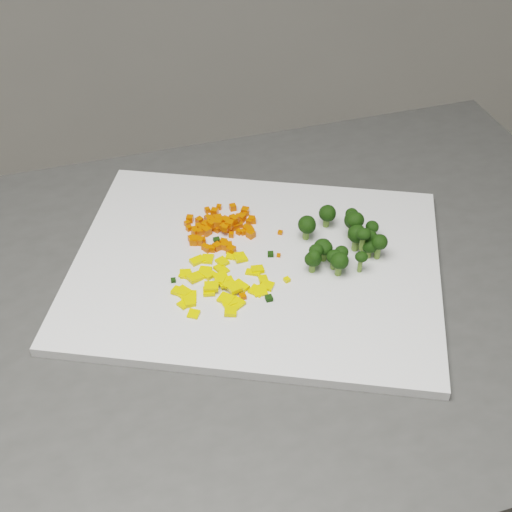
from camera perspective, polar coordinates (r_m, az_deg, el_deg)
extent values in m
cube|color=#40403D|center=(1.22, 0.29, -18.17)|extent=(1.04, 0.77, 0.90)
cube|color=white|center=(0.89, 0.00, -0.78)|extent=(0.54, 0.48, 0.01)
cube|color=#E34602|center=(0.91, -5.04, 1.17)|extent=(0.01, 0.01, 0.01)
cube|color=#E34602|center=(0.93, -2.99, 2.77)|extent=(0.01, 0.01, 0.01)
cube|color=#E34602|center=(0.93, -2.74, 2.48)|extent=(0.01, 0.01, 0.01)
cube|color=#E34602|center=(0.93, -3.68, 2.25)|extent=(0.01, 0.01, 0.01)
cube|color=#E34602|center=(0.93, -1.72, 2.37)|extent=(0.01, 0.01, 0.01)
cube|color=#E34602|center=(0.96, -3.34, 3.56)|extent=(0.01, 0.01, 0.01)
cube|color=#E34602|center=(0.94, -3.75, 2.95)|extent=(0.01, 0.01, 0.01)
cube|color=#E34602|center=(0.90, -3.14, 0.75)|extent=(0.01, 0.01, 0.01)
cube|color=#E34602|center=(0.91, -4.29, 1.26)|extent=(0.01, 0.01, 0.01)
cube|color=#E34602|center=(0.93, -2.44, 2.82)|extent=(0.01, 0.01, 0.01)
cube|color=#E34602|center=(0.92, -2.84, 2.46)|extent=(0.01, 0.01, 0.01)
cube|color=#E34602|center=(0.93, -4.90, 1.94)|extent=(0.01, 0.01, 0.01)
cube|color=#E34602|center=(0.92, -1.02, 1.93)|extent=(0.01, 0.01, 0.01)
cube|color=#E34602|center=(0.94, -1.87, 3.04)|extent=(0.01, 0.01, 0.01)
cube|color=#E34602|center=(0.94, -0.54, 2.76)|extent=(0.01, 0.01, 0.01)
cube|color=#E34602|center=(0.89, -2.01, 0.47)|extent=(0.01, 0.01, 0.01)
cube|color=#E34602|center=(0.93, -4.94, 2.11)|extent=(0.01, 0.01, 0.01)
cube|color=#E34602|center=(0.96, -1.87, 3.92)|extent=(0.01, 0.01, 0.01)
cube|color=#E34602|center=(0.92, -0.69, 2.13)|extent=(0.01, 0.01, 0.01)
cube|color=#E34602|center=(0.93, -4.41, 2.25)|extent=(0.01, 0.01, 0.01)
cube|color=#E34602|center=(0.93, -5.40, 2.23)|extent=(0.01, 0.01, 0.01)
cube|color=#E34602|center=(0.92, -1.36, 1.94)|extent=(0.01, 0.01, 0.01)
cube|color=#E34602|center=(0.92, -0.42, 1.75)|extent=(0.01, 0.01, 0.01)
cube|color=#E34602|center=(0.93, -4.10, 2.13)|extent=(0.01, 0.01, 0.01)
cube|color=#E34602|center=(0.93, -2.06, 2.23)|extent=(0.01, 0.01, 0.01)
cube|color=#E34602|center=(0.93, -4.28, 2.25)|extent=(0.01, 0.01, 0.01)
cube|color=#E34602|center=(0.92, -2.12, 2.56)|extent=(0.01, 0.01, 0.01)
cube|color=#E34602|center=(0.94, -1.17, 2.86)|extent=(0.01, 0.01, 0.01)
cube|color=#E34602|center=(0.90, -2.55, 0.82)|extent=(0.01, 0.01, 0.01)
cube|color=#E34602|center=(0.91, -2.62, 1.10)|extent=(0.01, 0.01, 0.01)
cube|color=#E34602|center=(0.94, -1.37, 3.00)|extent=(0.01, 0.01, 0.01)
cube|color=#E34602|center=(0.90, -2.21, 0.81)|extent=(0.01, 0.01, 0.01)
cube|color=#E34602|center=(0.97, -2.98, 3.93)|extent=(0.01, 0.01, 0.01)
cube|color=#E34602|center=(0.90, -3.90, 0.59)|extent=(0.01, 0.01, 0.01)
cube|color=#E34602|center=(0.90, -3.52, 0.59)|extent=(0.01, 0.01, 0.01)
cube|color=#E34602|center=(0.92, -3.06, 2.63)|extent=(0.01, 0.01, 0.01)
cube|color=#E34602|center=(0.94, -5.52, 2.59)|extent=(0.01, 0.01, 0.01)
cube|color=#E34602|center=(0.92, -1.98, 1.71)|extent=(0.01, 0.01, 0.01)
cube|color=#E34602|center=(0.93, -3.12, 2.21)|extent=(0.01, 0.01, 0.01)
cube|color=#E34602|center=(0.93, -2.28, 2.24)|extent=(0.01, 0.01, 0.01)
cube|color=#E34602|center=(0.94, -3.16, 3.02)|extent=(0.01, 0.01, 0.01)
cube|color=#E34602|center=(0.93, -2.67, 2.92)|extent=(0.01, 0.01, 0.01)
cube|color=#E34602|center=(0.96, -0.88, 3.62)|extent=(0.01, 0.01, 0.01)
cube|color=#E34602|center=(0.94, -1.17, 3.08)|extent=(0.01, 0.01, 0.01)
cube|color=#E34602|center=(0.93, -1.71, 2.95)|extent=(0.01, 0.01, 0.01)
cube|color=#E34602|center=(0.90, -4.12, 0.73)|extent=(0.01, 0.01, 0.01)
cube|color=#E34602|center=(0.92, -2.49, 2.23)|extent=(0.01, 0.01, 0.01)
cube|color=#E34602|center=(0.93, -4.66, 2.37)|extent=(0.01, 0.01, 0.01)
cube|color=#E34602|center=(0.93, -3.43, 2.81)|extent=(0.01, 0.01, 0.01)
cube|color=#E34602|center=(0.95, -1.42, 3.19)|extent=(0.01, 0.01, 0.01)
cube|color=#E34602|center=(0.91, -4.80, 1.16)|extent=(0.01, 0.01, 0.01)
cube|color=#E34602|center=(0.95, -0.83, 3.41)|extent=(0.01, 0.01, 0.01)
cube|color=#E34602|center=(0.94, -3.59, 2.94)|extent=(0.01, 0.01, 0.01)
cube|color=#E34602|center=(0.91, -4.52, 1.20)|extent=(0.01, 0.01, 0.01)
cube|color=#E34602|center=(0.95, -5.32, 2.98)|extent=(0.01, 0.01, 0.01)
cube|color=#E34602|center=(0.94, -0.35, 2.94)|extent=(0.01, 0.01, 0.01)
cube|color=#E34602|center=(0.94, -0.20, 2.82)|extent=(0.01, 0.01, 0.01)
cube|color=#E34602|center=(0.92, -3.96, 1.99)|extent=(0.01, 0.01, 0.01)
cube|color=#E34602|center=(0.93, -3.03, 2.96)|extent=(0.01, 0.01, 0.01)
cube|color=#E34602|center=(0.92, -0.52, 1.86)|extent=(0.01, 0.01, 0.01)
cube|color=#E34602|center=(0.92, -4.52, 1.93)|extent=(0.01, 0.01, 0.01)
cube|color=#E34602|center=(0.91, -4.93, 1.26)|extent=(0.01, 0.01, 0.01)
cube|color=#E34602|center=(0.96, -3.92, 3.68)|extent=(0.01, 0.01, 0.01)
cube|color=#E34602|center=(0.93, -2.04, 2.44)|extent=(0.01, 0.01, 0.01)
cube|color=#E34602|center=(0.89, -1.92, 0.48)|extent=(0.01, 0.01, 0.01)
cube|color=#E34602|center=(0.94, -4.55, 2.84)|extent=(0.01, 0.01, 0.01)
cube|color=#E34602|center=(0.93, -3.72, 2.74)|extent=(0.01, 0.01, 0.01)
cube|color=#E34602|center=(0.91, -5.18, 1.39)|extent=(0.01, 0.01, 0.01)
cube|color=#E34602|center=(0.90, -2.49, 0.96)|extent=(0.01, 0.01, 0.01)
cube|color=#E34602|center=(0.92, -2.67, 2.38)|extent=(0.01, 0.01, 0.01)
cube|color=#E34602|center=(0.93, -1.27, 2.51)|extent=(0.01, 0.01, 0.01)
cube|color=#E34602|center=(0.92, -3.57, 2.55)|extent=(0.01, 0.01, 0.01)
cube|color=#E34602|center=(0.92, -0.50, 2.02)|extent=(0.01, 0.01, 0.01)
cube|color=#E34602|center=(0.93, -0.80, 2.31)|extent=(0.01, 0.01, 0.01)
cube|color=#E34602|center=(0.93, -4.04, 2.47)|extent=(0.01, 0.01, 0.01)
cube|color=#E34602|center=(0.95, -3.89, 3.07)|extent=(0.01, 0.01, 0.01)
cube|color=yellow|center=(0.82, -5.01, -4.64)|extent=(0.02, 0.02, 0.00)
cube|color=yellow|center=(0.87, -5.70, -1.48)|extent=(0.02, 0.02, 0.01)
cube|color=yellow|center=(0.84, -1.77, -2.55)|extent=(0.02, 0.02, 0.01)
cube|color=yellow|center=(0.83, -1.63, -3.82)|extent=(0.02, 0.02, 0.01)
cube|color=yellow|center=(0.85, 0.90, -2.38)|extent=(0.02, 0.02, 0.01)
cube|color=yellow|center=(0.86, -4.86, -1.69)|extent=(0.02, 0.02, 0.01)
cube|color=yellow|center=(0.89, -1.29, -0.09)|extent=(0.02, 0.02, 0.01)
cube|color=yellow|center=(0.89, -1.82, -0.05)|extent=(0.02, 0.02, 0.00)
cube|color=yellow|center=(0.86, 0.58, -1.87)|extent=(0.01, 0.02, 0.01)
cube|color=yellow|center=(0.83, -2.42, -3.46)|extent=(0.02, 0.02, 0.01)
cube|color=yellow|center=(0.85, -1.27, -2.44)|extent=(0.02, 0.02, 0.01)
cube|color=yellow|center=(0.87, -2.78, -1.07)|extent=(0.02, 0.02, 0.01)
cube|color=yellow|center=(0.84, -3.78, -2.82)|extent=(0.02, 0.02, 0.01)
cube|color=yellow|center=(0.84, -3.60, -2.43)|extent=(0.02, 0.02, 0.01)
cube|color=yellow|center=(0.87, -5.66, -1.43)|extent=(0.01, 0.01, 0.01)
cube|color=yellow|center=(0.87, -4.12, -1.26)|extent=(0.02, 0.02, 0.01)
cube|color=yellow|center=(0.84, 0.06, -2.82)|extent=(0.02, 0.02, 0.01)
cube|color=yellow|center=(0.89, -3.92, -0.23)|extent=(0.02, 0.02, 0.00)
cube|color=yellow|center=(0.87, -3.91, -1.40)|extent=(0.02, 0.02, 0.01)
cube|color=yellow|center=(0.85, -2.79, -1.75)|extent=(0.02, 0.02, 0.01)
cube|color=yellow|center=(0.84, -5.39, -3.27)|extent=(0.02, 0.02, 0.01)
cube|color=yellow|center=(0.87, 0.12, -1.08)|extent=(0.02, 0.01, 0.01)
cube|color=yellow|center=(0.84, -6.07, -2.85)|extent=(0.02, 0.02, 0.01)
cube|color=yellow|center=(0.84, -5.90, -2.88)|extent=(0.02, 0.02, 0.00)
cube|color=yellow|center=(0.82, -2.06, -4.44)|extent=(0.02, 0.02, 0.01)
cube|color=yellow|center=(0.84, 0.31, -2.80)|extent=(0.02, 0.02, 0.01)
cube|color=yellow|center=(0.87, -0.23, -1.30)|extent=(0.02, 0.02, 0.01)
cube|color=yellow|center=(0.85, -2.30, -2.14)|extent=(0.02, 0.02, 0.01)
cube|color=yellow|center=(0.85, -2.39, -2.09)|extent=(0.02, 0.02, 0.01)
cube|color=yellow|center=(0.83, -2.16, -3.73)|extent=(0.02, 0.02, 0.01)
cube|color=yellow|center=(0.88, -4.72, -0.37)|extent=(0.02, 0.02, 0.01)
cube|color=yellow|center=(0.85, -2.86, -1.87)|extent=(0.02, 0.02, 0.00)
cube|color=yellow|center=(0.88, -2.72, -0.45)|extent=(0.02, 0.02, 0.01)
cube|color=yellow|center=(0.83, -5.38, -3.61)|extent=(0.01, 0.02, 0.01)
cube|color=yellow|center=(0.83, -5.72, -3.82)|extent=(0.02, 0.02, 0.00)
cube|color=#E34602|center=(0.89, 1.82, 0.06)|extent=(0.01, 0.01, 0.00)
cube|color=#E34602|center=(0.83, -1.07, -3.26)|extent=(0.01, 0.01, 0.01)
cube|color=yellow|center=(0.90, 5.48, 0.53)|extent=(0.01, 0.01, 0.00)
cube|color=yellow|center=(0.86, 2.49, -1.90)|extent=(0.01, 0.01, 0.00)
cube|color=black|center=(0.86, -6.63, -1.94)|extent=(0.01, 0.01, 0.00)
cube|color=black|center=(0.91, -3.16, 1.27)|extent=(0.01, 0.01, 0.01)
cube|color=#E34602|center=(0.92, 1.95, 1.89)|extent=(0.01, 0.01, 0.00)
cube|color=yellow|center=(0.89, -1.05, -0.15)|extent=(0.01, 0.01, 0.00)
cube|color=black|center=(0.89, 1.17, 0.15)|extent=(0.01, 0.01, 0.01)
cube|color=black|center=(0.83, 1.04, -3.40)|extent=(0.01, 0.01, 0.01)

